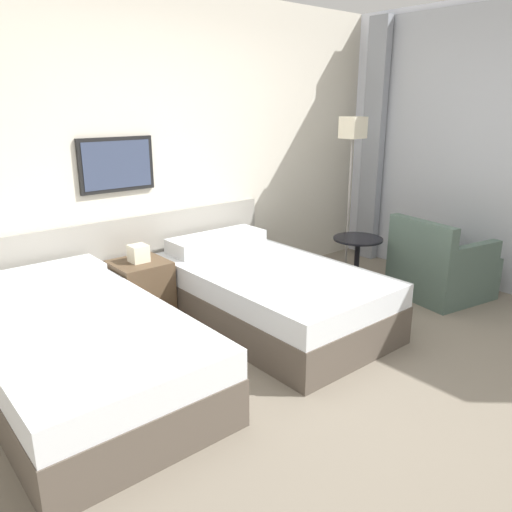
{
  "coord_description": "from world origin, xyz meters",
  "views": [
    {
      "loc": [
        -2.28,
        -1.89,
        1.77
      ],
      "look_at": [
        0.08,
        0.93,
        0.63
      ],
      "focal_mm": 35.0,
      "sensor_mm": 36.0,
      "label": 1
    }
  ],
  "objects_px": {
    "armchair": "(440,270)",
    "side_table": "(357,253)",
    "floor_lamp": "(352,149)",
    "bed_near_window": "(268,293)",
    "bed_near_door": "(80,352)",
    "nightstand": "(141,290)"
  },
  "relations": [
    {
      "from": "nightstand",
      "to": "bed_near_window",
      "type": "bearing_deg",
      "value": -41.49
    },
    {
      "from": "floor_lamp",
      "to": "side_table",
      "type": "bearing_deg",
      "value": -127.34
    },
    {
      "from": "armchair",
      "to": "side_table",
      "type": "bearing_deg",
      "value": 44.76
    },
    {
      "from": "bed_near_window",
      "to": "nightstand",
      "type": "height_order",
      "value": "nightstand"
    },
    {
      "from": "floor_lamp",
      "to": "armchair",
      "type": "distance_m",
      "value": 1.47
    },
    {
      "from": "bed_near_door",
      "to": "floor_lamp",
      "type": "xyz_separation_m",
      "value": [
        3.06,
        0.41,
        1.07
      ]
    },
    {
      "from": "bed_near_door",
      "to": "side_table",
      "type": "bearing_deg",
      "value": 0.8
    },
    {
      "from": "floor_lamp",
      "to": "armchair",
      "type": "height_order",
      "value": "floor_lamp"
    },
    {
      "from": "bed_near_door",
      "to": "side_table",
      "type": "height_order",
      "value": "bed_near_door"
    },
    {
      "from": "bed_near_door",
      "to": "side_table",
      "type": "xyz_separation_m",
      "value": [
        2.78,
        0.04,
        0.11
      ]
    },
    {
      "from": "nightstand",
      "to": "armchair",
      "type": "bearing_deg",
      "value": -28.17
    },
    {
      "from": "bed_near_door",
      "to": "nightstand",
      "type": "relative_size",
      "value": 2.95
    },
    {
      "from": "bed_near_window",
      "to": "side_table",
      "type": "bearing_deg",
      "value": 1.87
    },
    {
      "from": "floor_lamp",
      "to": "nightstand",
      "type": "bearing_deg",
      "value": 172.58
    },
    {
      "from": "bed_near_window",
      "to": "side_table",
      "type": "xyz_separation_m",
      "value": [
        1.19,
        0.04,
        0.11
      ]
    },
    {
      "from": "bed_near_door",
      "to": "floor_lamp",
      "type": "bearing_deg",
      "value": 7.59
    },
    {
      "from": "bed_near_window",
      "to": "side_table",
      "type": "height_order",
      "value": "bed_near_window"
    },
    {
      "from": "floor_lamp",
      "to": "armchair",
      "type": "xyz_separation_m",
      "value": [
        0.16,
        -1.01,
        -1.06
      ]
    },
    {
      "from": "bed_near_window",
      "to": "side_table",
      "type": "distance_m",
      "value": 1.2
    },
    {
      "from": "bed_near_window",
      "to": "armchair",
      "type": "xyz_separation_m",
      "value": [
        1.63,
        -0.6,
        0.01
      ]
    },
    {
      "from": "side_table",
      "to": "armchair",
      "type": "relative_size",
      "value": 0.59
    },
    {
      "from": "armchair",
      "to": "bed_near_door",
      "type": "bearing_deg",
      "value": 89.31
    }
  ]
}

